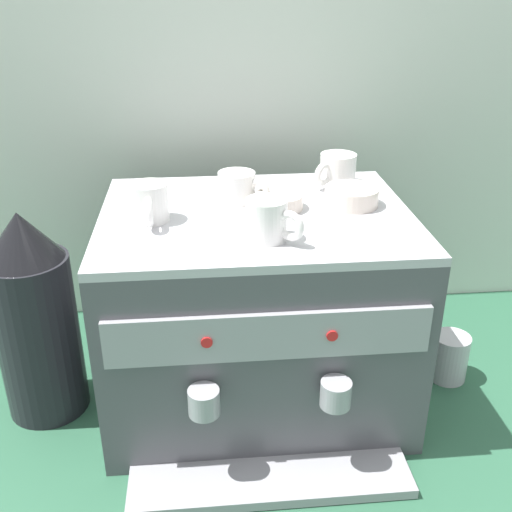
{
  "coord_description": "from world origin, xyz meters",
  "views": [
    {
      "loc": [
        -0.11,
        -1.12,
        0.88
      ],
      "look_at": [
        0.0,
        0.0,
        0.34
      ],
      "focal_mm": 42.74,
      "sensor_mm": 36.0,
      "label": 1
    }
  ],
  "objects_px": {
    "ceramic_cup_1": "(150,203)",
    "ceramic_cup_2": "(337,169)",
    "ceramic_cup_3": "(238,187)",
    "coffee_grinder": "(35,318)",
    "ceramic_bowl_0": "(351,197)",
    "espresso_machine": "(256,308)",
    "milk_pitcher": "(450,358)",
    "ceramic_cup_0": "(268,220)",
    "ceramic_bowl_1": "(279,202)"
  },
  "relations": [
    {
      "from": "ceramic_cup_2",
      "to": "ceramic_bowl_0",
      "type": "xyz_separation_m",
      "value": [
        0.0,
        -0.13,
        -0.02
      ]
    },
    {
      "from": "ceramic_cup_2",
      "to": "coffee_grinder",
      "type": "relative_size",
      "value": 0.23
    },
    {
      "from": "espresso_machine",
      "to": "ceramic_cup_1",
      "type": "bearing_deg",
      "value": -174.06
    },
    {
      "from": "coffee_grinder",
      "to": "ceramic_cup_0",
      "type": "bearing_deg",
      "value": -14.39
    },
    {
      "from": "ceramic_cup_0",
      "to": "ceramic_bowl_0",
      "type": "height_order",
      "value": "ceramic_cup_0"
    },
    {
      "from": "ceramic_cup_0",
      "to": "milk_pitcher",
      "type": "xyz_separation_m",
      "value": [
        0.44,
        0.13,
        -0.41
      ]
    },
    {
      "from": "ceramic_cup_0",
      "to": "ceramic_cup_1",
      "type": "xyz_separation_m",
      "value": [
        -0.21,
        0.11,
        -0.0
      ]
    },
    {
      "from": "coffee_grinder",
      "to": "milk_pitcher",
      "type": "bearing_deg",
      "value": 0.76
    },
    {
      "from": "ceramic_cup_0",
      "to": "ceramic_bowl_0",
      "type": "distance_m",
      "value": 0.25
    },
    {
      "from": "coffee_grinder",
      "to": "milk_pitcher",
      "type": "relative_size",
      "value": 4.06
    },
    {
      "from": "ceramic_bowl_1",
      "to": "milk_pitcher",
      "type": "relative_size",
      "value": 0.86
    },
    {
      "from": "ceramic_bowl_0",
      "to": "coffee_grinder",
      "type": "distance_m",
      "value": 0.69
    },
    {
      "from": "ceramic_cup_1",
      "to": "ceramic_cup_0",
      "type": "bearing_deg",
      "value": -26.57
    },
    {
      "from": "ceramic_cup_2",
      "to": "coffee_grinder",
      "type": "height_order",
      "value": "ceramic_cup_2"
    },
    {
      "from": "ceramic_bowl_0",
      "to": "milk_pitcher",
      "type": "relative_size",
      "value": 0.98
    },
    {
      "from": "espresso_machine",
      "to": "ceramic_cup_3",
      "type": "relative_size",
      "value": 5.85
    },
    {
      "from": "milk_pitcher",
      "to": "ceramic_cup_3",
      "type": "bearing_deg",
      "value": 172.0
    },
    {
      "from": "ceramic_cup_1",
      "to": "ceramic_bowl_1",
      "type": "relative_size",
      "value": 1.16
    },
    {
      "from": "espresso_machine",
      "to": "coffee_grinder",
      "type": "relative_size",
      "value": 1.35
    },
    {
      "from": "ceramic_cup_0",
      "to": "ceramic_bowl_1",
      "type": "bearing_deg",
      "value": 75.76
    },
    {
      "from": "ceramic_bowl_0",
      "to": "ceramic_cup_3",
      "type": "bearing_deg",
      "value": 169.4
    },
    {
      "from": "espresso_machine",
      "to": "ceramic_cup_3",
      "type": "bearing_deg",
      "value": 113.04
    },
    {
      "from": "ceramic_bowl_0",
      "to": "espresso_machine",
      "type": "bearing_deg",
      "value": -171.96
    },
    {
      "from": "ceramic_cup_3",
      "to": "ceramic_bowl_1",
      "type": "bearing_deg",
      "value": -31.69
    },
    {
      "from": "ceramic_cup_0",
      "to": "ceramic_cup_3",
      "type": "relative_size",
      "value": 0.95
    },
    {
      "from": "ceramic_bowl_0",
      "to": "ceramic_bowl_1",
      "type": "relative_size",
      "value": 1.13
    },
    {
      "from": "ceramic_cup_2",
      "to": "milk_pitcher",
      "type": "xyz_separation_m",
      "value": [
        0.26,
        -0.16,
        -0.41
      ]
    },
    {
      "from": "ceramic_cup_3",
      "to": "ceramic_bowl_0",
      "type": "distance_m",
      "value": 0.23
    },
    {
      "from": "ceramic_cup_1",
      "to": "ceramic_bowl_1",
      "type": "bearing_deg",
      "value": 9.84
    },
    {
      "from": "espresso_machine",
      "to": "ceramic_cup_1",
      "type": "distance_m",
      "value": 0.33
    },
    {
      "from": "ceramic_cup_1",
      "to": "ceramic_cup_2",
      "type": "distance_m",
      "value": 0.44
    },
    {
      "from": "espresso_machine",
      "to": "ceramic_bowl_0",
      "type": "relative_size",
      "value": 5.63
    },
    {
      "from": "ceramic_cup_1",
      "to": "ceramic_cup_2",
      "type": "bearing_deg",
      "value": 24.34
    },
    {
      "from": "espresso_machine",
      "to": "ceramic_bowl_1",
      "type": "distance_m",
      "value": 0.24
    },
    {
      "from": "coffee_grinder",
      "to": "ceramic_bowl_0",
      "type": "bearing_deg",
      "value": 3.24
    },
    {
      "from": "ceramic_bowl_0",
      "to": "ceramic_bowl_1",
      "type": "bearing_deg",
      "value": -177.93
    },
    {
      "from": "ceramic_cup_1",
      "to": "milk_pitcher",
      "type": "distance_m",
      "value": 0.77
    },
    {
      "from": "ceramic_bowl_1",
      "to": "milk_pitcher",
      "type": "distance_m",
      "value": 0.56
    },
    {
      "from": "milk_pitcher",
      "to": "coffee_grinder",
      "type": "bearing_deg",
      "value": -179.24
    },
    {
      "from": "espresso_machine",
      "to": "ceramic_bowl_0",
      "type": "distance_m",
      "value": 0.31
    },
    {
      "from": "ceramic_cup_2",
      "to": "milk_pitcher",
      "type": "relative_size",
      "value": 0.93
    },
    {
      "from": "espresso_machine",
      "to": "ceramic_cup_2",
      "type": "height_order",
      "value": "ceramic_cup_2"
    },
    {
      "from": "ceramic_cup_3",
      "to": "ceramic_bowl_0",
      "type": "bearing_deg",
      "value": -10.6
    },
    {
      "from": "ceramic_cup_1",
      "to": "coffee_grinder",
      "type": "height_order",
      "value": "ceramic_cup_1"
    },
    {
      "from": "ceramic_cup_1",
      "to": "ceramic_bowl_0",
      "type": "relative_size",
      "value": 1.03
    },
    {
      "from": "ceramic_cup_1",
      "to": "coffee_grinder",
      "type": "bearing_deg",
      "value": 177.2
    },
    {
      "from": "ceramic_cup_3",
      "to": "coffee_grinder",
      "type": "distance_m",
      "value": 0.5
    },
    {
      "from": "ceramic_cup_3",
      "to": "coffee_grinder",
      "type": "relative_size",
      "value": 0.23
    },
    {
      "from": "ceramic_cup_0",
      "to": "coffee_grinder",
      "type": "height_order",
      "value": "ceramic_cup_0"
    },
    {
      "from": "espresso_machine",
      "to": "ceramic_cup_3",
      "type": "xyz_separation_m",
      "value": [
        -0.03,
        0.07,
        0.25
      ]
    }
  ]
}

